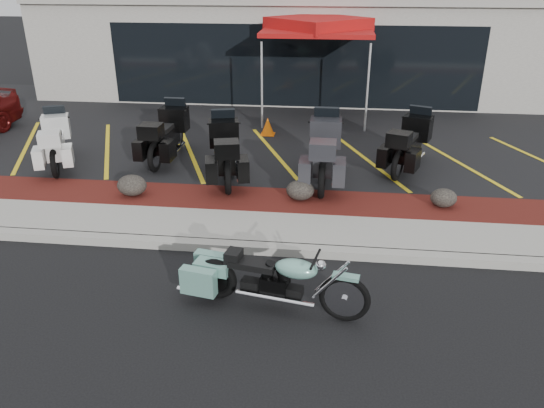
# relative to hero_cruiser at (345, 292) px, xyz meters

# --- Properties ---
(ground) EXTENTS (90.00, 90.00, 0.00)m
(ground) POSITION_rel_hero_cruiser_xyz_m (-1.65, 0.87, -0.47)
(ground) COLOR black
(ground) RESTS_ON ground
(curb) EXTENTS (24.00, 0.25, 0.15)m
(curb) POSITION_rel_hero_cruiser_xyz_m (-1.65, 1.77, -0.39)
(curb) COLOR gray
(curb) RESTS_ON ground
(sidewalk) EXTENTS (24.00, 1.20, 0.15)m
(sidewalk) POSITION_rel_hero_cruiser_xyz_m (-1.65, 2.47, -0.39)
(sidewalk) COLOR gray
(sidewalk) RESTS_ON ground
(mulch_bed) EXTENTS (24.00, 1.20, 0.16)m
(mulch_bed) POSITION_rel_hero_cruiser_xyz_m (-1.65, 3.67, -0.39)
(mulch_bed) COLOR #350E0C
(mulch_bed) RESTS_ON ground
(upper_lot) EXTENTS (26.00, 9.60, 0.15)m
(upper_lot) POSITION_rel_hero_cruiser_xyz_m (-1.65, 9.07, -0.39)
(upper_lot) COLOR black
(upper_lot) RESTS_ON ground
(dealership_building) EXTENTS (18.00, 8.16, 4.00)m
(dealership_building) POSITION_rel_hero_cruiser_xyz_m (-1.65, 15.34, 1.54)
(dealership_building) COLOR gray
(dealership_building) RESTS_ON ground
(boulder_left) EXTENTS (0.61, 0.51, 0.43)m
(boulder_left) POSITION_rel_hero_cruiser_xyz_m (-4.28, 3.55, -0.09)
(boulder_left) COLOR black
(boulder_left) RESTS_ON mulch_bed
(boulder_mid) EXTENTS (0.57, 0.47, 0.40)m
(boulder_mid) POSITION_rel_hero_cruiser_xyz_m (-0.85, 3.72, -0.11)
(boulder_mid) COLOR black
(boulder_mid) RESTS_ON mulch_bed
(boulder_right) EXTENTS (0.51, 0.43, 0.36)m
(boulder_right) POSITION_rel_hero_cruiser_xyz_m (1.95, 3.71, -0.13)
(boulder_right) COLOR black
(boulder_right) RESTS_ON mulch_bed
(hero_cruiser) EXTENTS (2.74, 1.17, 0.94)m
(hero_cruiser) POSITION_rel_hero_cruiser_xyz_m (0.00, 0.00, 0.00)
(hero_cruiser) COLOR #67A191
(hero_cruiser) RESTS_ON ground
(touring_white) EXTENTS (1.62, 2.33, 1.27)m
(touring_white) POSITION_rel_hero_cruiser_xyz_m (-6.94, 5.77, 0.32)
(touring_white) COLOR silver
(touring_white) RESTS_ON upper_lot
(touring_black_front) EXTENTS (0.96, 2.34, 1.34)m
(touring_black_front) POSITION_rel_hero_cruiser_xyz_m (-4.20, 6.64, 0.35)
(touring_black_front) COLOR black
(touring_black_front) RESTS_ON upper_lot
(touring_black_mid) EXTENTS (1.43, 2.50, 1.37)m
(touring_black_mid) POSITION_rel_hero_cruiser_xyz_m (-2.75, 5.53, 0.37)
(touring_black_mid) COLOR black
(touring_black_mid) RESTS_ON upper_lot
(touring_grey) EXTENTS (0.98, 2.49, 1.44)m
(touring_grey) POSITION_rel_hero_cruiser_xyz_m (-0.41, 5.69, 0.40)
(touring_grey) COLOR #2B2B2F
(touring_grey) RESTS_ON upper_lot
(touring_black_rear) EXTENTS (1.64, 2.42, 1.32)m
(touring_black_rear) POSITION_rel_hero_cruiser_xyz_m (1.78, 6.57, 0.34)
(touring_black_rear) COLOR black
(touring_black_rear) RESTS_ON upper_lot
(traffic_cone) EXTENTS (0.37, 0.37, 0.48)m
(traffic_cone) POSITION_rel_hero_cruiser_xyz_m (-2.06, 8.17, -0.08)
(traffic_cone) COLOR orange
(traffic_cone) RESTS_ON upper_lot
(popup_canopy) EXTENTS (4.08, 4.08, 2.95)m
(popup_canopy) POSITION_rel_hero_cruiser_xyz_m (-0.83, 10.32, 2.36)
(popup_canopy) COLOR silver
(popup_canopy) RESTS_ON upper_lot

